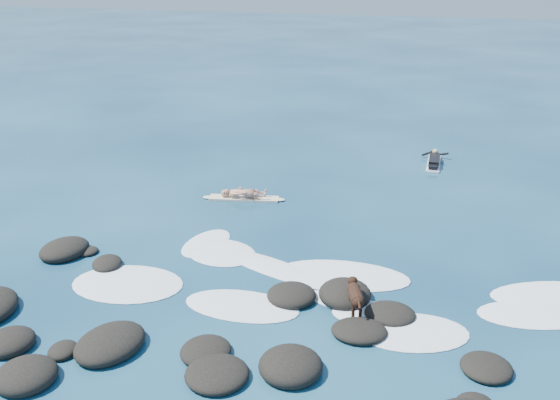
% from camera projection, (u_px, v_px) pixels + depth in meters
% --- Properties ---
extents(ground, '(160.00, 160.00, 0.00)m').
position_uv_depth(ground, '(298.00, 298.00, 15.19)').
color(ground, '#0A2642').
rests_on(ground, ground).
extents(reef_rocks, '(12.82, 6.76, 0.57)m').
position_uv_depth(reef_rocks, '(209.00, 335.00, 13.49)').
color(reef_rocks, black).
rests_on(reef_rocks, ground).
extents(breaking_foam, '(13.50, 5.20, 0.12)m').
position_uv_depth(breaking_foam, '(318.00, 288.00, 15.66)').
color(breaking_foam, white).
rests_on(breaking_foam, ground).
extents(standing_surfer_rig, '(2.85, 0.94, 1.63)m').
position_uv_depth(standing_surfer_rig, '(243.00, 182.00, 21.15)').
color(standing_surfer_rig, beige).
rests_on(standing_surfer_rig, ground).
extents(paddling_surfer_rig, '(1.10, 2.44, 0.42)m').
position_uv_depth(paddling_surfer_rig, '(434.00, 161.00, 24.97)').
color(paddling_surfer_rig, white).
rests_on(paddling_surfer_rig, ground).
extents(dog, '(0.58, 1.22, 0.80)m').
position_uv_depth(dog, '(355.00, 294.00, 14.32)').
color(dog, black).
rests_on(dog, ground).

